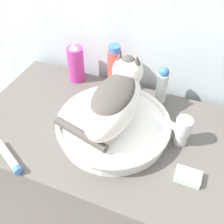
# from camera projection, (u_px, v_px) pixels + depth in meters

# --- Properties ---
(vanity_counter) EXTENTS (1.11, 0.56, 0.82)m
(vanity_counter) POSITION_uv_depth(u_px,v_px,m) (123.00, 195.00, 1.27)
(vanity_counter) COLOR #56514C
(vanity_counter) RESTS_ON ground_plane
(sink_basin) EXTENTS (0.40, 0.40, 0.06)m
(sink_basin) POSITION_uv_depth(u_px,v_px,m) (114.00, 125.00, 0.97)
(sink_basin) COLOR white
(sink_basin) RESTS_ON vanity_counter
(cat) EXTENTS (0.25, 0.34, 0.19)m
(cat) POSITION_uv_depth(u_px,v_px,m) (115.00, 98.00, 0.91)
(cat) COLOR silver
(cat) RESTS_ON sink_basin
(faucet) EXTENTS (0.12, 0.05, 0.12)m
(faucet) POSITION_uv_depth(u_px,v_px,m) (180.00, 129.00, 0.92)
(faucet) COLOR silver
(faucet) RESTS_ON vanity_counter
(deodorant_stick) EXTENTS (0.04, 0.04, 0.15)m
(deodorant_stick) POSITION_uv_depth(u_px,v_px,m) (162.00, 85.00, 1.06)
(deodorant_stick) COLOR silver
(deodorant_stick) RESTS_ON vanity_counter
(spray_bottle_trigger) EXTENTS (0.07, 0.07, 0.17)m
(spray_bottle_trigger) POSITION_uv_depth(u_px,v_px,m) (76.00, 63.00, 1.16)
(spray_bottle_trigger) COLOR #B2338C
(spray_bottle_trigger) RESTS_ON vanity_counter
(shampoo_bottle_tall) EXTENTS (0.05, 0.05, 0.20)m
(shampoo_bottle_tall) POSITION_uv_depth(u_px,v_px,m) (114.00, 69.00, 1.10)
(shampoo_bottle_tall) COLOR #DB3D33
(shampoo_bottle_tall) RESTS_ON vanity_counter
(cream_tube) EXTENTS (0.15, 0.10, 0.03)m
(cream_tube) POSITION_uv_depth(u_px,v_px,m) (9.00, 157.00, 0.90)
(cream_tube) COLOR silver
(cream_tube) RESTS_ON vanity_counter
(soap_bar) EXTENTS (0.08, 0.05, 0.02)m
(soap_bar) POSITION_uv_depth(u_px,v_px,m) (188.00, 177.00, 0.85)
(soap_bar) COLOR silver
(soap_bar) RESTS_ON vanity_counter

